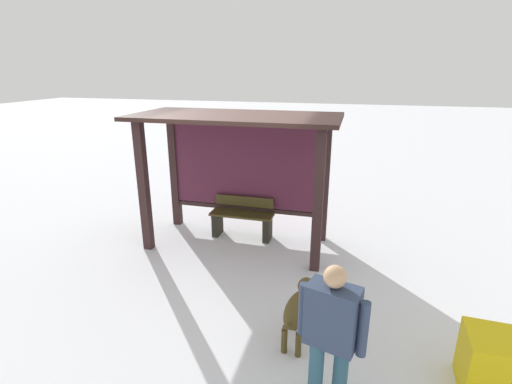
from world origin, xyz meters
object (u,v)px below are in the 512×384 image
at_px(bench_left_inside, 242,219).
at_px(grit_bin, 501,367).
at_px(dog, 299,307).
at_px(bus_shelter, 240,151).
at_px(person_walking, 331,329).

bearing_deg(bench_left_inside, grit_bin, -39.33).
xyz_separation_m(dog, grit_bin, (2.07, -0.28, -0.12)).
height_order(bus_shelter, bench_left_inside, bus_shelter).
xyz_separation_m(bus_shelter, person_walking, (1.92, -3.45, -0.82)).
distance_m(bench_left_inside, dog, 3.04).
bearing_deg(dog, person_walking, -65.10).
bearing_deg(person_walking, grit_bin, 20.41).
distance_m(bus_shelter, grit_bin, 4.76).
bearing_deg(bus_shelter, grit_bin, -38.43).
xyz_separation_m(person_walking, dog, (-0.42, 0.90, -0.46)).
xyz_separation_m(bus_shelter, grit_bin, (3.57, -2.83, -1.39)).
xyz_separation_m(bus_shelter, dog, (1.50, -2.55, -1.27)).
distance_m(dog, grit_bin, 2.09).
relative_size(bus_shelter, person_walking, 2.28).
bearing_deg(person_walking, bus_shelter, 119.11).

